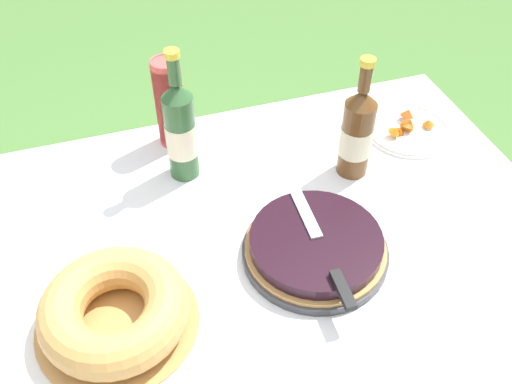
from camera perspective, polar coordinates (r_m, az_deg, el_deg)
name	(u,v)px	position (r m, az deg, el deg)	size (l,w,h in m)	color
garden_table	(217,297)	(1.24, -3.88, -10.47)	(1.60, 1.11, 0.66)	brown
tablecloth	(216,285)	(1.20, -3.98, -9.21)	(1.61, 1.12, 0.10)	white
berry_tart	(316,248)	(1.21, 6.03, -5.59)	(0.31, 0.31, 0.06)	#38383D
serving_knife	(322,247)	(1.17, 6.65, -5.52)	(0.04, 0.38, 0.01)	silver
bundt_cake	(114,310)	(1.12, -13.97, -11.42)	(0.31, 0.31, 0.09)	#B78447
cup_stack	(170,103)	(1.45, -8.64, 8.77)	(0.07, 0.07, 0.24)	#E04C47
cider_bottle_green	(181,131)	(1.34, -7.54, 6.09)	(0.07, 0.07, 0.34)	#2D562D
cider_bottle_amber	(357,133)	(1.37, 10.06, 5.87)	(0.08, 0.08, 0.31)	brown
snack_plate_left	(408,129)	(1.58, 14.96, 6.13)	(0.23, 0.23, 0.05)	white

